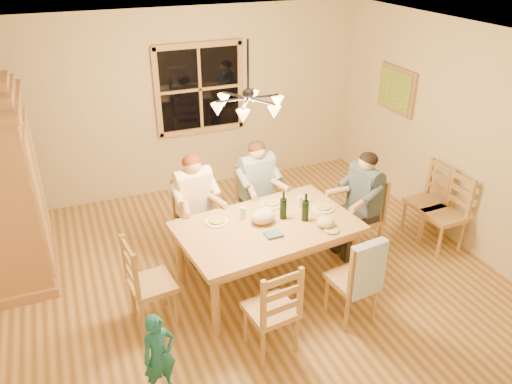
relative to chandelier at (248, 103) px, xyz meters
name	(u,v)px	position (x,y,z in m)	size (l,w,h in m)	color
floor	(249,273)	(0.00, 0.00, -2.08)	(5.50, 5.50, 0.00)	brown
ceiling	(248,39)	(0.00, 0.00, 0.62)	(5.50, 5.00, 0.02)	white
wall_back	(187,103)	(0.00, 2.50, -0.73)	(5.50, 0.02, 2.70)	beige
wall_right	(455,135)	(2.75, 0.00, -0.73)	(0.02, 5.00, 2.70)	beige
window	(200,89)	(0.20, 2.47, -0.53)	(1.30, 0.06, 1.30)	black
painting	(396,90)	(2.71, 1.20, -0.48)	(0.06, 0.78, 0.64)	#A16D45
chandelier	(248,103)	(0.00, 0.00, 0.00)	(0.77, 0.68, 0.71)	black
armoire	(8,191)	(-2.42, 1.08, -1.02)	(0.66, 1.40, 2.30)	#A16D45
dining_table	(267,232)	(0.13, -0.21, -1.42)	(2.04, 1.39, 0.76)	#B68051
chair_far_left	(197,233)	(-0.45, 0.63, -1.77)	(0.49, 0.47, 0.99)	#AE7F4C
chair_far_right	(257,216)	(0.40, 0.73, -1.77)	(0.49, 0.47, 0.99)	#AE7F4C
chair_near_left	(271,322)	(-0.24, -1.16, -1.77)	(0.49, 0.47, 0.99)	#AE7F4C
chair_near_right	(351,291)	(0.71, -1.05, -1.77)	(0.49, 0.47, 0.99)	#AE7F4C
chair_end_left	(153,296)	(-1.19, -0.36, -1.77)	(0.47, 0.49, 0.99)	#AE7F4C
chair_end_right	(360,229)	(1.45, -0.05, -1.77)	(0.47, 0.49, 0.99)	#AE7F4C
adult_woman	(194,194)	(-0.45, 0.63, -1.24)	(0.43, 0.46, 0.87)	beige
adult_plaid_man	(257,179)	(0.40, 0.73, -1.24)	(0.43, 0.46, 0.87)	#34618F
adult_slate_man	(364,191)	(1.45, -0.05, -1.24)	(0.46, 0.43, 0.87)	#3A4C5E
towel	(367,269)	(0.73, -1.24, -1.38)	(0.38, 0.10, 0.58)	#A4BFDF
wine_bottle_a	(283,205)	(0.35, -0.15, -1.15)	(0.08, 0.08, 0.33)	black
wine_bottle_b	(306,207)	(0.55, -0.28, -1.15)	(0.08, 0.08, 0.33)	black
plate_woman	(217,222)	(-0.36, 0.04, -1.31)	(0.26, 0.26, 0.02)	white
plate_plaid	(271,204)	(0.35, 0.18, -1.31)	(0.26, 0.26, 0.02)	white
plate_slate	(323,208)	(0.86, -0.13, -1.31)	(0.26, 0.26, 0.02)	white
wine_glass_a	(243,213)	(-0.07, 0.02, -1.25)	(0.06, 0.06, 0.14)	silver
wine_glass_b	(300,202)	(0.63, 0.02, -1.25)	(0.06, 0.06, 0.14)	silver
cap	(326,222)	(0.70, -0.48, -1.26)	(0.20, 0.20, 0.11)	#C3B582
napkin	(274,234)	(0.11, -0.43, -1.30)	(0.18, 0.14, 0.03)	slate
cloth_bundle	(263,217)	(0.10, -0.15, -1.24)	(0.28, 0.22, 0.15)	#CDB194
child	(159,355)	(-1.32, -1.29, -1.67)	(0.30, 0.20, 0.82)	#1B6C7B
chair_spare_front	(441,226)	(2.45, -0.37, -1.77)	(0.43, 0.45, 0.99)	#AE7F4C
chair_spare_back	(424,213)	(2.45, -0.03, -1.77)	(0.44, 0.46, 0.99)	#AE7F4C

